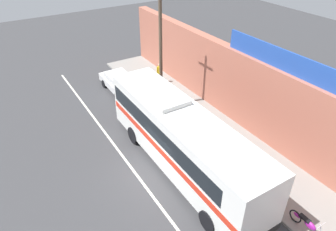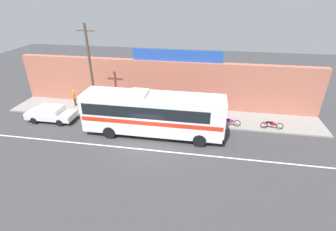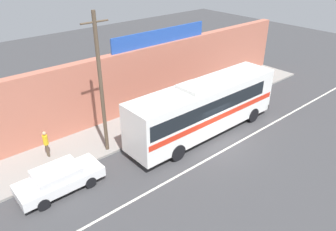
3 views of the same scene
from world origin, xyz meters
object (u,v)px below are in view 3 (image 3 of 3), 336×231
(motorcycle_blue, at_px, (236,91))
(intercity_bus, at_px, (204,106))
(motorcycle_green, at_px, (215,98))
(pedestrian_far_right, at_px, (46,142))
(motorcycle_red, at_px, (261,80))
(parked_car, at_px, (59,178))
(utility_pole, at_px, (101,85))

(motorcycle_blue, bearing_deg, intercity_bus, -160.12)
(motorcycle_green, relative_size, pedestrian_far_right, 1.14)
(motorcycle_blue, xyz_separation_m, motorcycle_red, (3.58, 0.07, 0.00))
(parked_car, height_order, utility_pole, utility_pole)
(motorcycle_blue, distance_m, motorcycle_red, 3.58)
(utility_pole, bearing_deg, motorcycle_green, 0.68)
(parked_car, relative_size, pedestrian_far_right, 2.58)
(intercity_bus, distance_m, motorcycle_red, 10.38)
(intercity_bus, relative_size, motorcycle_red, 6.06)
(motorcycle_red, bearing_deg, motorcycle_green, 178.89)
(motorcycle_red, bearing_deg, parked_car, -175.50)
(motorcycle_blue, bearing_deg, utility_pole, 179.71)
(motorcycle_blue, relative_size, pedestrian_far_right, 1.13)
(motorcycle_blue, relative_size, motorcycle_red, 1.01)
(motorcycle_blue, relative_size, motorcycle_green, 0.98)
(parked_car, relative_size, motorcycle_red, 2.31)
(utility_pole, relative_size, motorcycle_blue, 4.38)
(utility_pole, distance_m, motorcycle_red, 16.50)
(parked_car, bearing_deg, pedestrian_far_right, 78.12)
(intercity_bus, relative_size, parked_car, 2.62)
(motorcycle_red, bearing_deg, utility_pole, -179.99)
(parked_car, bearing_deg, motorcycle_green, 6.92)
(intercity_bus, distance_m, utility_pole, 6.93)
(intercity_bus, bearing_deg, motorcycle_blue, 19.88)
(intercity_bus, xyz_separation_m, motorcycle_blue, (6.41, 2.32, -1.50))
(parked_car, height_order, pedestrian_far_right, pedestrian_far_right)
(intercity_bus, bearing_deg, parked_car, 175.22)
(motorcycle_green, bearing_deg, utility_pole, -179.32)
(parked_car, height_order, motorcycle_red, parked_car)
(motorcycle_blue, bearing_deg, pedestrian_far_right, 173.67)
(motorcycle_red, relative_size, pedestrian_far_right, 1.11)
(intercity_bus, distance_m, pedestrian_far_right, 10.05)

